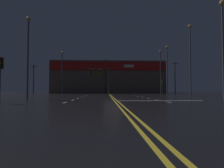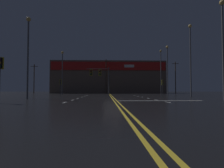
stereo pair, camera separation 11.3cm
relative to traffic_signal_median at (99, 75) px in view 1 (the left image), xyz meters
The scene contains 14 objects.
ground_plane 4.62m from the traffic_signal_median, 51.18° to the right, with size 200.00×200.00×0.00m, color black.
road_markings 5.66m from the traffic_signal_median, 52.83° to the right, with size 13.34×60.00×0.01m.
traffic_signal_median is the anchor object (origin of this frame).
traffic_signal_corner_southwest 14.26m from the traffic_signal_median, 122.18° to the right, with size 0.42×0.36×3.77m.
traffic_signal_corner_northwest 10.99m from the traffic_signal_median, 135.59° to the left, with size 0.42×0.36×3.16m.
traffic_signal_corner_northeast 14.21m from the traffic_signal_median, 30.80° to the left, with size 0.42×0.36×3.09m.
streetlight_near_left 10.31m from the traffic_signal_median, 151.76° to the right, with size 0.56×0.56×10.21m.
streetlight_near_right 16.30m from the traffic_signal_median, 32.59° to the right, with size 0.56×0.56×10.72m.
streetlight_median_approach 15.71m from the traffic_signal_median, ahead, with size 0.56×0.56×12.05m.
streetlight_far_left 15.87m from the traffic_signal_median, 124.26° to the left, with size 0.56×0.56×9.82m.
streetlight_far_right 17.42m from the traffic_signal_median, 34.92° to the left, with size 0.56×0.56×10.49m.
streetlight_far_median 23.37m from the traffic_signal_median, 49.16° to the left, with size 0.56×0.56×11.39m.
building_backdrop 34.68m from the traffic_signal_median, 86.76° to the left, with size 37.78×10.23×10.72m.
utility_pole_row 28.68m from the traffic_signal_median, 86.37° to the left, with size 46.94×0.26×10.81m.
Camera 1 is at (-1.06, -24.10, 1.07)m, focal length 28.00 mm.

